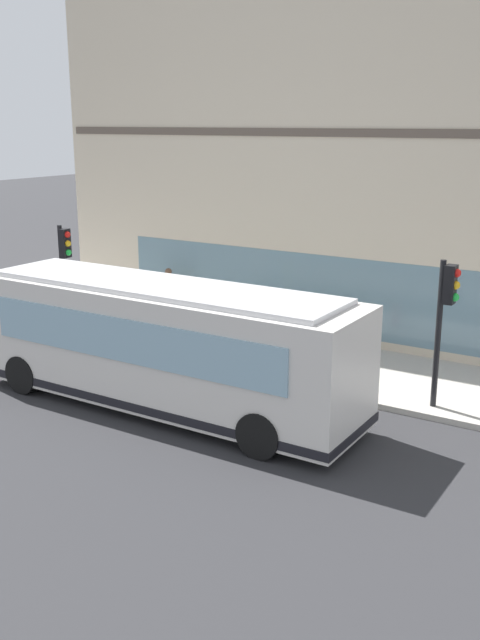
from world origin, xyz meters
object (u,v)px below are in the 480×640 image
traffic_light_down_block (64,259)px  pedestrian_walking_along_curb (178,319)px  traffic_light_near_corner (446,306)px  pedestrian_by_light_pole (169,290)px  city_bus_nearside (161,346)px  fire_hydrant (325,359)px  newspaper_vending_box (328,335)px

traffic_light_down_block → pedestrian_walking_along_curb: traffic_light_down_block is taller
traffic_light_near_corner → traffic_light_down_block: (-0.01, 12.08, -0.07)m
traffic_light_near_corner → pedestrian_by_light_pole: traffic_light_near_corner is taller
city_bus_nearside → fire_hydrant: bearing=-30.4°
traffic_light_down_block → fire_hydrant: bearing=-84.2°
traffic_light_down_block → pedestrian_walking_along_curb: size_ratio=1.99×
traffic_light_down_block → newspaper_vending_box: traffic_light_down_block is taller
pedestrian_by_light_pole → city_bus_nearside: bearing=-143.8°
traffic_light_near_corner → traffic_light_down_block: 12.08m
city_bus_nearside → newspaper_vending_box: city_bus_nearside is taller
newspaper_vending_box → city_bus_nearside: bearing=164.5°
traffic_light_down_block → city_bus_nearside: bearing=-116.7°
traffic_light_near_corner → newspaper_vending_box: (2.67, 4.17, -2.01)m
traffic_light_near_corner → newspaper_vending_box: 5.34m
traffic_light_near_corner → fire_hydrant: (0.88, 3.41, -2.10)m
traffic_light_down_block → fire_hydrant: size_ratio=4.65×
traffic_light_down_block → fire_hydrant: 8.95m
traffic_light_down_block → fire_hydrant: (0.89, -8.67, -2.04)m
pedestrian_by_light_pole → pedestrian_walking_along_curb: pedestrian_by_light_pole is taller
traffic_light_down_block → pedestrian_by_light_pole: bearing=-30.7°
traffic_light_near_corner → pedestrian_by_light_pole: size_ratio=1.99×
traffic_light_near_corner → fire_hydrant: size_ratio=4.78×
city_bus_nearside → traffic_light_down_block: traffic_light_down_block is taller
traffic_light_down_block → pedestrian_walking_along_curb: bearing=-87.4°
traffic_light_near_corner → traffic_light_down_block: size_ratio=1.03×
traffic_light_near_corner → pedestrian_walking_along_curb: 7.97m
pedestrian_walking_along_curb → traffic_light_down_block: bearing=92.6°
city_bus_nearside → traffic_light_near_corner: bearing=-61.2°
traffic_light_near_corner → pedestrian_walking_along_curb: traffic_light_near_corner is taller
traffic_light_down_block → pedestrian_by_light_pole: (3.00, -1.78, -1.37)m
traffic_light_down_block → newspaper_vending_box: 8.57m
traffic_light_near_corner → city_bus_nearside: bearing=118.8°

